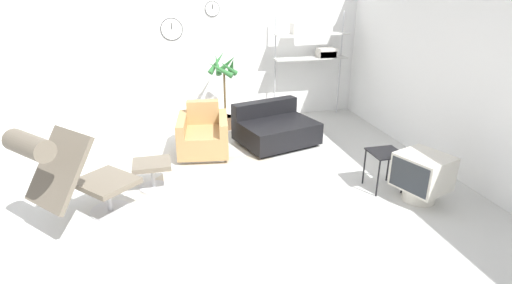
{
  "coord_description": "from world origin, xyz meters",
  "views": [
    {
      "loc": [
        -0.73,
        -4.45,
        2.43
      ],
      "look_at": [
        0.39,
        0.13,
        0.55
      ],
      "focal_mm": 28.0,
      "sensor_mm": 36.0,
      "label": 1
    }
  ],
  "objects_px": {
    "potted_plant": "(224,91)",
    "shelf_unit": "(314,46)",
    "couch_low": "(275,129)",
    "crt_television": "(422,175)",
    "ottoman": "(152,169)",
    "side_table": "(385,157)",
    "lounge_chair": "(67,168)",
    "armchair_red": "(203,136)"
  },
  "relations": [
    {
      "from": "lounge_chair",
      "to": "armchair_red",
      "type": "relative_size",
      "value": 1.25
    },
    {
      "from": "lounge_chair",
      "to": "armchair_red",
      "type": "xyz_separation_m",
      "value": [
        1.55,
        1.71,
        -0.42
      ]
    },
    {
      "from": "couch_low",
      "to": "shelf_unit",
      "type": "xyz_separation_m",
      "value": [
        1.07,
        1.14,
        1.12
      ]
    },
    {
      "from": "potted_plant",
      "to": "shelf_unit",
      "type": "bearing_deg",
      "value": 8.52
    },
    {
      "from": "ottoman",
      "to": "couch_low",
      "type": "relative_size",
      "value": 0.34
    },
    {
      "from": "ottoman",
      "to": "shelf_unit",
      "type": "relative_size",
      "value": 0.24
    },
    {
      "from": "lounge_chair",
      "to": "couch_low",
      "type": "height_order",
      "value": "lounge_chair"
    },
    {
      "from": "armchair_red",
      "to": "couch_low",
      "type": "height_order",
      "value": "armchair_red"
    },
    {
      "from": "couch_low",
      "to": "lounge_chair",
      "type": "bearing_deg",
      "value": 18.42
    },
    {
      "from": "lounge_chair",
      "to": "crt_television",
      "type": "relative_size",
      "value": 1.73
    },
    {
      "from": "lounge_chair",
      "to": "ottoman",
      "type": "xyz_separation_m",
      "value": [
        0.79,
        0.72,
        -0.43
      ]
    },
    {
      "from": "side_table",
      "to": "crt_television",
      "type": "distance_m",
      "value": 0.48
    },
    {
      "from": "armchair_red",
      "to": "lounge_chair",
      "type": "bearing_deg",
      "value": 56.11
    },
    {
      "from": "shelf_unit",
      "to": "side_table",
      "type": "bearing_deg",
      "value": -93.43
    },
    {
      "from": "potted_plant",
      "to": "lounge_chair",
      "type": "bearing_deg",
      "value": -127.07
    },
    {
      "from": "couch_low",
      "to": "crt_television",
      "type": "distance_m",
      "value": 2.47
    },
    {
      "from": "ottoman",
      "to": "armchair_red",
      "type": "height_order",
      "value": "armchair_red"
    },
    {
      "from": "side_table",
      "to": "crt_television",
      "type": "relative_size",
      "value": 0.72
    },
    {
      "from": "lounge_chair",
      "to": "side_table",
      "type": "xyz_separation_m",
      "value": [
        3.6,
        0.03,
        -0.27
      ]
    },
    {
      "from": "armchair_red",
      "to": "crt_television",
      "type": "height_order",
      "value": "armchair_red"
    },
    {
      "from": "couch_low",
      "to": "potted_plant",
      "type": "bearing_deg",
      "value": -68.65
    },
    {
      "from": "armchair_red",
      "to": "crt_television",
      "type": "xyz_separation_m",
      "value": [
        2.33,
        -2.05,
        0.05
      ]
    },
    {
      "from": "crt_television",
      "to": "shelf_unit",
      "type": "xyz_separation_m",
      "value": [
        -0.1,
        3.32,
        1.03
      ]
    },
    {
      "from": "ottoman",
      "to": "lounge_chair",
      "type": "bearing_deg",
      "value": -137.74
    },
    {
      "from": "ottoman",
      "to": "side_table",
      "type": "bearing_deg",
      "value": -13.78
    },
    {
      "from": "lounge_chair",
      "to": "shelf_unit",
      "type": "bearing_deg",
      "value": 85.94
    },
    {
      "from": "potted_plant",
      "to": "shelf_unit",
      "type": "height_order",
      "value": "shelf_unit"
    },
    {
      "from": "side_table",
      "to": "potted_plant",
      "type": "distance_m",
      "value": 3.11
    },
    {
      "from": "couch_low",
      "to": "crt_television",
      "type": "xyz_separation_m",
      "value": [
        1.16,
        -2.18,
        0.09
      ]
    },
    {
      "from": "potted_plant",
      "to": "armchair_red",
      "type": "bearing_deg",
      "value": -116.51
    },
    {
      "from": "potted_plant",
      "to": "couch_low",
      "type": "bearing_deg",
      "value": -53.02
    },
    {
      "from": "crt_television",
      "to": "potted_plant",
      "type": "bearing_deg",
      "value": 11.06
    },
    {
      "from": "armchair_red",
      "to": "crt_television",
      "type": "distance_m",
      "value": 3.1
    },
    {
      "from": "couch_low",
      "to": "potted_plant",
      "type": "xyz_separation_m",
      "value": [
        -0.66,
        0.88,
        0.46
      ]
    },
    {
      "from": "lounge_chair",
      "to": "crt_television",
      "type": "bearing_deg",
      "value": 42.71
    },
    {
      "from": "side_table",
      "to": "armchair_red",
      "type": "bearing_deg",
      "value": 140.79
    },
    {
      "from": "side_table",
      "to": "shelf_unit",
      "type": "xyz_separation_m",
      "value": [
        0.18,
        2.95,
        0.92
      ]
    },
    {
      "from": "ottoman",
      "to": "shelf_unit",
      "type": "xyz_separation_m",
      "value": [
        2.99,
        2.26,
        1.09
      ]
    },
    {
      "from": "shelf_unit",
      "to": "crt_television",
      "type": "bearing_deg",
      "value": -88.28
    },
    {
      "from": "armchair_red",
      "to": "shelf_unit",
      "type": "bearing_deg",
      "value": -142.04
    },
    {
      "from": "lounge_chair",
      "to": "ottoman",
      "type": "bearing_deg",
      "value": 90.0
    },
    {
      "from": "side_table",
      "to": "ottoman",
      "type": "bearing_deg",
      "value": 166.22
    }
  ]
}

